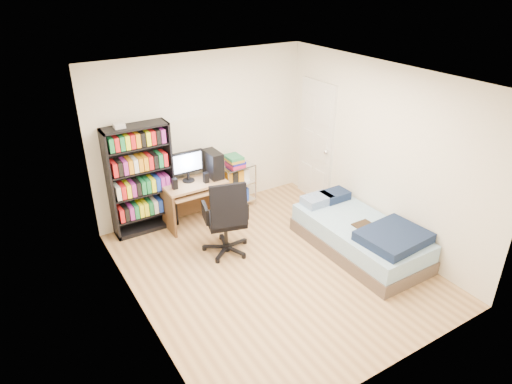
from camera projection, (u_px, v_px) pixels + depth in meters
room at (275, 182)px, 5.49m from camera, size 3.58×4.08×2.58m
media_shelf at (141, 178)px, 6.56m from camera, size 0.92×0.31×1.70m
computer_desk at (199, 184)px, 6.90m from camera, size 0.92×0.53×1.16m
office_chair at (227, 230)px, 6.21m from camera, size 0.81×0.81×1.12m
wire_cart at (236, 173)px, 7.35m from camera, size 0.59×0.45×0.89m
bed at (361, 236)px, 6.30m from camera, size 0.97×1.94×0.55m
door at (316, 142)px, 7.44m from camera, size 0.12×0.80×2.00m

